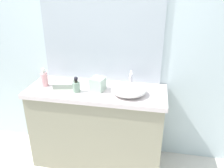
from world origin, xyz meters
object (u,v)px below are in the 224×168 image
object	(u,v)px
sink_basin	(129,90)
folded_hand_towel	(64,84)
tissue_box	(98,83)
lotion_bottle	(44,78)
soap_dispenser	(76,86)

from	to	relation	value
sink_basin	folded_hand_towel	distance (m)	0.67
tissue_box	folded_hand_towel	bearing A→B (deg)	176.25
sink_basin	folded_hand_towel	world-z (taller)	sink_basin
sink_basin	lotion_bottle	bearing A→B (deg)	177.36
tissue_box	folded_hand_towel	world-z (taller)	tissue_box
sink_basin	lotion_bottle	size ratio (longest dim) A/B	1.71
tissue_box	soap_dispenser	bearing A→B (deg)	-158.34
tissue_box	folded_hand_towel	size ratio (longest dim) A/B	0.88
tissue_box	lotion_bottle	bearing A→B (deg)	-179.64
lotion_bottle	tissue_box	world-z (taller)	lotion_bottle
sink_basin	lotion_bottle	xyz separation A→B (m)	(-0.86, 0.04, 0.03)
sink_basin	soap_dispenser	size ratio (longest dim) A/B	2.14
sink_basin	soap_dispenser	world-z (taller)	soap_dispenser
tissue_box	folded_hand_towel	distance (m)	0.37
sink_basin	soap_dispenser	distance (m)	0.50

